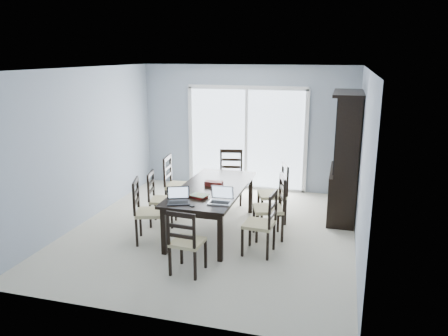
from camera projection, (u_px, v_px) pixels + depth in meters
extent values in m
plane|color=beige|center=(212.00, 231.00, 7.15)|extent=(5.00, 5.00, 0.00)
plane|color=white|center=(211.00, 68.00, 6.49)|extent=(5.00, 5.00, 0.00)
cube|color=#939FB0|center=(247.00, 128.00, 9.15)|extent=(4.50, 0.02, 2.60)
cube|color=#939FB0|center=(85.00, 146.00, 7.40)|extent=(0.02, 5.00, 2.60)
cube|color=#939FB0|center=(362.00, 163.00, 6.24)|extent=(0.02, 5.00, 2.60)
cube|color=gray|center=(255.00, 177.00, 10.43)|extent=(4.50, 2.00, 0.10)
cube|color=#99999E|center=(263.00, 145.00, 11.20)|extent=(4.50, 0.06, 1.10)
cube|color=black|center=(212.00, 188.00, 6.96)|extent=(1.00, 2.20, 0.04)
cube|color=black|center=(212.00, 192.00, 6.98)|extent=(0.88, 2.08, 0.10)
cube|color=black|center=(164.00, 232.00, 6.24)|extent=(0.07, 0.07, 0.69)
cube|color=black|center=(220.00, 238.00, 6.02)|extent=(0.07, 0.07, 0.69)
cube|color=black|center=(206.00, 191.00, 8.10)|extent=(0.07, 0.07, 0.69)
cube|color=black|center=(251.00, 195.00, 7.89)|extent=(0.07, 0.07, 0.69)
cube|color=black|center=(342.00, 193.00, 7.69)|extent=(0.45, 1.30, 0.85)
cube|color=black|center=(348.00, 133.00, 7.41)|extent=(0.38, 1.30, 1.30)
cube|color=black|center=(349.00, 93.00, 7.24)|extent=(0.50, 1.38, 0.05)
cube|color=black|center=(336.00, 137.00, 7.07)|extent=(0.02, 0.36, 1.18)
cube|color=black|center=(336.00, 133.00, 7.46)|extent=(0.02, 0.36, 1.18)
cube|color=black|center=(337.00, 129.00, 7.85)|extent=(0.02, 0.36, 1.18)
cube|color=silver|center=(246.00, 140.00, 9.20)|extent=(2.40, 0.02, 2.10)
cube|color=white|center=(247.00, 88.00, 8.90)|extent=(2.52, 0.05, 0.08)
cube|color=white|center=(246.00, 140.00, 9.18)|extent=(0.06, 0.05, 2.10)
cube|color=white|center=(246.00, 187.00, 9.44)|extent=(2.52, 0.05, 0.05)
cube|color=black|center=(141.00, 223.00, 6.89)|extent=(0.04, 0.04, 0.44)
cube|color=black|center=(137.00, 233.00, 6.52)|extent=(0.04, 0.04, 0.44)
cube|color=black|center=(165.00, 223.00, 6.91)|extent=(0.04, 0.04, 0.44)
cube|color=black|center=(163.00, 232.00, 6.53)|extent=(0.04, 0.04, 0.44)
cube|color=tan|center=(151.00, 213.00, 6.65)|extent=(0.54, 0.54, 0.05)
cube|color=black|center=(155.00, 209.00, 7.57)|extent=(0.04, 0.04, 0.40)
cube|color=black|center=(150.00, 216.00, 7.22)|extent=(0.04, 0.04, 0.40)
cube|color=black|center=(176.00, 209.00, 7.54)|extent=(0.04, 0.04, 0.40)
cube|color=black|center=(172.00, 217.00, 7.20)|extent=(0.04, 0.04, 0.40)
cube|color=tan|center=(163.00, 200.00, 7.33)|extent=(0.47, 0.47, 0.05)
cube|color=black|center=(172.00, 195.00, 8.22)|extent=(0.04, 0.04, 0.46)
cube|color=black|center=(166.00, 202.00, 7.84)|extent=(0.04, 0.04, 0.46)
cube|color=black|center=(193.00, 196.00, 8.16)|extent=(0.04, 0.04, 0.46)
cube|color=black|center=(188.00, 203.00, 7.78)|extent=(0.04, 0.04, 0.46)
cube|color=tan|center=(180.00, 186.00, 7.94)|extent=(0.49, 0.49, 0.05)
cube|color=black|center=(268.00, 246.00, 6.08)|extent=(0.04, 0.04, 0.42)
cube|color=black|center=(274.00, 236.00, 6.41)|extent=(0.04, 0.04, 0.42)
cube|color=black|center=(242.00, 243.00, 6.20)|extent=(0.04, 0.04, 0.42)
cube|color=black|center=(250.00, 233.00, 6.54)|extent=(0.04, 0.04, 0.42)
cube|color=tan|center=(259.00, 224.00, 6.25)|extent=(0.44, 0.44, 0.05)
cube|color=black|center=(282.00, 228.00, 6.67)|extent=(0.05, 0.05, 0.45)
cube|color=black|center=(278.00, 219.00, 7.05)|extent=(0.05, 0.05, 0.45)
cube|color=black|center=(257.00, 229.00, 6.65)|extent=(0.05, 0.05, 0.45)
cube|color=black|center=(254.00, 219.00, 7.03)|extent=(0.05, 0.05, 0.45)
cube|color=tan|center=(268.00, 209.00, 6.79)|extent=(0.55, 0.55, 0.05)
cube|color=black|center=(285.00, 212.00, 7.34)|extent=(0.05, 0.05, 0.45)
cube|color=black|center=(281.00, 204.00, 7.72)|extent=(0.05, 0.05, 0.45)
cube|color=black|center=(262.00, 213.00, 7.31)|extent=(0.05, 0.05, 0.45)
cube|color=black|center=(258.00, 205.00, 7.70)|extent=(0.05, 0.05, 0.45)
cube|color=tan|center=(272.00, 195.00, 7.45)|extent=(0.56, 0.56, 0.05)
cube|color=black|center=(170.00, 262.00, 5.65)|extent=(0.03, 0.03, 0.40)
cube|color=black|center=(195.00, 266.00, 5.54)|extent=(0.03, 0.03, 0.40)
cube|color=black|center=(182.00, 250.00, 5.98)|extent=(0.03, 0.03, 0.40)
cube|color=black|center=(206.00, 254.00, 5.86)|extent=(0.03, 0.03, 0.40)
cube|color=tan|center=(188.00, 242.00, 5.70)|extent=(0.42, 0.42, 0.05)
cube|color=black|center=(241.00, 188.00, 8.64)|extent=(0.04, 0.04, 0.45)
cube|color=black|center=(221.00, 188.00, 8.66)|extent=(0.04, 0.04, 0.45)
cube|color=black|center=(241.00, 195.00, 8.25)|extent=(0.04, 0.04, 0.45)
cube|color=black|center=(220.00, 194.00, 8.28)|extent=(0.04, 0.04, 0.45)
cube|color=tan|center=(231.00, 179.00, 8.39)|extent=(0.52, 0.52, 0.05)
cube|color=black|center=(179.00, 203.00, 6.20)|extent=(0.38, 0.33, 0.02)
cube|color=silver|center=(178.00, 195.00, 6.18)|extent=(0.28, 0.14, 0.17)
cube|color=silver|center=(220.00, 203.00, 6.20)|extent=(0.34, 0.24, 0.02)
cube|color=silver|center=(220.00, 195.00, 6.18)|extent=(0.29, 0.05, 0.18)
cube|color=maroon|center=(198.00, 196.00, 6.46)|extent=(0.28, 0.25, 0.03)
cube|color=gold|center=(199.00, 195.00, 6.45)|extent=(0.29, 0.25, 0.01)
cube|color=black|center=(191.00, 206.00, 6.09)|extent=(0.12, 0.10, 0.01)
cube|color=#531510|center=(214.00, 183.00, 7.03)|extent=(0.28, 0.14, 0.07)
cube|color=maroon|center=(235.00, 155.00, 10.50)|extent=(1.93, 1.75, 0.90)
cube|color=#969696|center=(236.00, 135.00, 10.38)|extent=(1.99, 1.80, 0.06)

